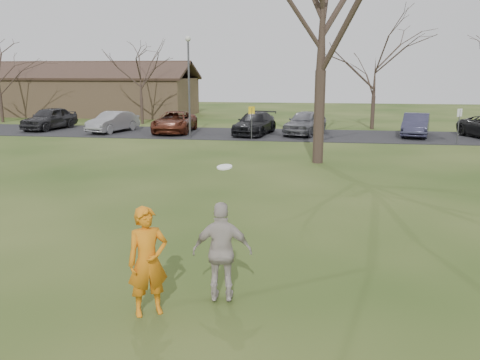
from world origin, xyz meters
name	(u,v)px	position (x,y,z in m)	size (l,w,h in m)	color
ground	(207,310)	(0.00, 0.00, 0.00)	(120.00, 120.00, 0.00)	#1E380F
parking_strip	(287,135)	(0.00, 25.00, 0.02)	(62.00, 6.50, 0.04)	black
player_defender	(148,261)	(-0.96, -0.28, 0.97)	(0.71, 0.46, 1.93)	orange
car_0	(49,118)	(-17.21, 25.47, 0.84)	(1.89, 4.70, 1.60)	#28272A
car_1	(113,122)	(-12.03, 24.64, 0.74)	(1.49, 4.28, 1.41)	gray
car_2	(175,122)	(-7.71, 24.98, 0.76)	(2.38, 5.15, 1.43)	#542213
car_3	(255,123)	(-2.14, 24.84, 0.76)	(2.01, 4.94, 1.43)	black
car_4	(305,122)	(1.19, 25.25, 0.84)	(1.88, 4.68, 1.59)	slate
car_5	(416,125)	(8.31, 25.41, 0.77)	(1.55, 4.44, 1.46)	#2F2F47
catching_play	(222,251)	(0.23, 0.33, 0.99)	(1.12, 0.57, 2.51)	#B0A59E
building	(89,95)	(-20.00, 38.00, 1.93)	(20.60, 8.50, 5.14)	#8C6D4C
lamp_post	(189,74)	(-6.00, 22.50, 3.97)	(0.34, 0.34, 6.27)	#47474C
sign_yellow	(252,117)	(-2.00, 22.00, 1.45)	(0.35, 0.35, 2.08)	#47474C
sign_white	(459,120)	(10.00, 22.00, 1.45)	(0.35, 0.35, 2.08)	#47474C
big_tree	(323,5)	(2.00, 15.00, 7.00)	(9.00, 9.00, 14.00)	#352821
small_tree_row	(351,75)	(4.38, 30.06, 3.89)	(55.00, 5.90, 8.50)	#352821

